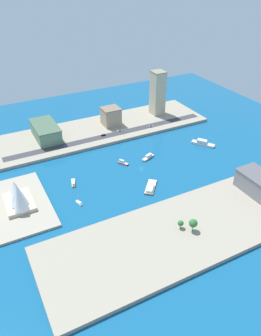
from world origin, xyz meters
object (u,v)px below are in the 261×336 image
Objects in this scene: water_taxi_orange at (73,183)px; sedan_silver at (151,126)px; tugboat_red at (123,163)px; suv_black at (103,135)px; sailboat_small_white at (79,203)px; office_block_beige at (158,93)px; van_white at (120,131)px; yacht_sleek_gray at (148,157)px; apartment_midrise_tan at (111,116)px; barge_flat_brown at (150,187)px; terminal_long_green at (46,131)px; hatchback_blue at (64,146)px; traffic_light_waterfront at (123,131)px; ferry_white_commuter at (203,143)px; opera_landmark at (18,196)px.

water_taxi_orange is 129.59m from sedan_silver.
tugboat_red is 56.65m from suv_black.
office_block_beige reaches higher than sailboat_small_white.
yacht_sleek_gray is at bearing -178.25° from van_white.
sedan_silver is at bearing -126.08° from apartment_midrise_tan.
yacht_sleek_gray is (44.13, -23.25, 0.23)m from barge_flat_brown.
terminal_long_green reaches higher than hatchback_blue.
van_white is (6.05, -66.32, 0.01)m from hatchback_blue.
tugboat_red is 1.68× the size of traffic_light_waterfront.
traffic_light_waterfront is (-2.52, 36.84, 3.40)m from sedan_silver.
yacht_sleek_gray is at bearing -95.41° from tugboat_red.
terminal_long_green reaches higher than van_white.
sedan_silver is (53.79, -34.72, 2.59)m from yacht_sleek_gray.
apartment_midrise_tan reaches higher than ferry_white_commuter.
office_block_beige is at bearing -61.47° from opera_landmark.
traffic_light_waterfront is 143.16m from opera_landmark.
van_white is 0.78× the size of traffic_light_waterfront.
sailboat_small_white is 1.61× the size of traffic_light_waterfront.
water_taxi_orange is (36.72, 56.22, 0.07)m from barge_flat_brown.
ferry_white_commuter is 108.06m from apartment_midrise_tan.
van_white is (104.72, -21.40, 2.80)m from barge_flat_brown.
opera_landmark reaches higher than ferry_white_commuter.
terminal_long_green is 61.20m from suv_black.
barge_flat_brown is 103.09m from suv_black.
water_taxi_orange is 117.74m from apartment_midrise_tan.
barge_flat_brown is 106.92m from van_white.
terminal_long_green is 0.88× the size of office_block_beige.
sailboat_small_white is 190.47m from office_block_beige.
hatchback_blue is 0.13× the size of opera_landmark.
sailboat_small_white is at bearing 129.46° from office_block_beige.
hatchback_blue is at bearing -39.19° from opera_landmark.
van_white is at bearing -48.78° from water_taxi_orange.
opera_landmark is (-100.63, 49.26, 0.67)m from terminal_long_green.
apartment_midrise_tan is (-1.60, -75.43, 2.32)m from terminal_long_green.
barge_flat_brown is at bearing 146.77° from office_block_beige.
traffic_light_waterfront is at bearing -26.60° from tugboat_red.
van_white is 148.25m from opera_landmark.
van_white is at bearing -84.79° from hatchback_blue.
opera_landmark reaches higher than apartment_midrise_tan.
tugboat_red is 0.32× the size of opera_landmark.
van_white is at bearing -40.74° from sailboat_small_white.
traffic_light_waterfront reaches higher than sedan_silver.
water_taxi_orange is 87.76m from suv_black.
suv_black reaches higher than tugboat_red.
yacht_sleek_gray is 0.70× the size of ferry_white_commuter.
barge_flat_brown is at bearing 115.18° from ferry_white_commuter.
ferry_white_commuter reaches higher than water_taxi_orange.
yacht_sleek_gray is at bearing -27.79° from barge_flat_brown.
barge_flat_brown is 4.26× the size of van_white.
tugboat_red is at bearing -141.33° from hatchback_blue.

